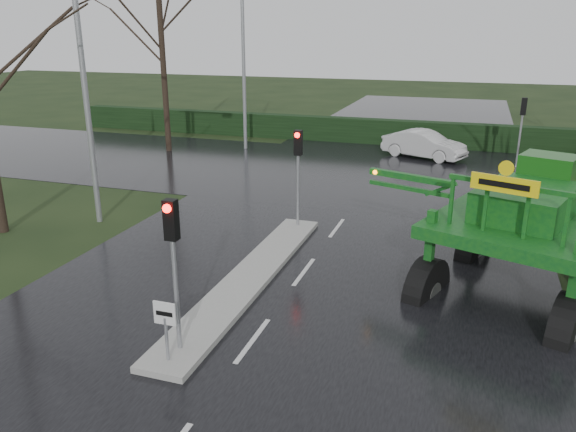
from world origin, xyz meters
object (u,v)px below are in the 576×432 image
(crop_sprayer, at_px, (437,209))
(street_light_left_near, at_px, (89,53))
(street_light_left_far, at_px, (248,43))
(traffic_signal_far, at_px, (522,117))
(keep_left_sign, at_px, (165,322))
(traffic_signal_mid, at_px, (298,158))
(traffic_signal_near, at_px, (173,244))
(white_sedan, at_px, (423,158))

(crop_sprayer, bearing_deg, street_light_left_near, -170.24)
(street_light_left_far, bearing_deg, traffic_signal_far, 0.03)
(keep_left_sign, relative_size, traffic_signal_mid, 0.38)
(traffic_signal_near, bearing_deg, street_light_left_near, 134.53)
(keep_left_sign, relative_size, street_light_left_near, 0.14)
(traffic_signal_near, relative_size, street_light_left_near, 0.35)
(traffic_signal_mid, bearing_deg, traffic_signal_far, 58.07)
(traffic_signal_near, height_order, traffic_signal_mid, same)
(traffic_signal_mid, xyz_separation_m, traffic_signal_far, (7.80, 12.52, 0.00))
(traffic_signal_mid, distance_m, white_sedan, 13.80)
(white_sedan, bearing_deg, street_light_left_far, 115.55)
(traffic_signal_mid, height_order, white_sedan, traffic_signal_mid)
(traffic_signal_near, height_order, traffic_signal_far, same)
(crop_sprayer, distance_m, white_sedan, 16.94)
(traffic_signal_far, relative_size, street_light_left_near, 0.35)
(traffic_signal_mid, bearing_deg, white_sedan, 76.98)
(traffic_signal_mid, xyz_separation_m, street_light_left_near, (-6.89, -1.49, 3.40))
(traffic_signal_mid, relative_size, crop_sprayer, 0.43)
(traffic_signal_near, distance_m, crop_sprayer, 7.01)
(traffic_signal_near, bearing_deg, crop_sprayer, 45.86)
(street_light_left_near, height_order, crop_sprayer, street_light_left_near)
(traffic_signal_near, relative_size, white_sedan, 0.78)
(traffic_signal_near, distance_m, traffic_signal_far, 22.42)
(traffic_signal_near, relative_size, traffic_signal_far, 1.00)
(crop_sprayer, bearing_deg, keep_left_sign, -112.14)
(street_light_left_far, relative_size, white_sedan, 2.22)
(traffic_signal_far, xyz_separation_m, crop_sprayer, (-2.92, -15.99, -0.29))
(street_light_left_near, bearing_deg, traffic_signal_near, -45.47)
(traffic_signal_mid, height_order, crop_sprayer, crop_sprayer)
(street_light_left_near, bearing_deg, white_sedan, 55.91)
(traffic_signal_near, bearing_deg, keep_left_sign, -90.00)
(traffic_signal_mid, bearing_deg, street_light_left_near, -167.79)
(street_light_left_far, bearing_deg, white_sedan, 4.01)
(traffic_signal_far, height_order, street_light_left_near, street_light_left_near)
(traffic_signal_mid, bearing_deg, traffic_signal_near, -90.00)
(keep_left_sign, distance_m, traffic_signal_near, 1.61)
(traffic_signal_far, xyz_separation_m, street_light_left_far, (-14.69, -0.01, 3.40))
(keep_left_sign, bearing_deg, street_light_left_near, 132.59)
(white_sedan, bearing_deg, crop_sprayer, -152.24)
(keep_left_sign, height_order, traffic_signal_near, traffic_signal_near)
(traffic_signal_far, relative_size, crop_sprayer, 0.43)
(traffic_signal_far, distance_m, crop_sprayer, 16.26)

